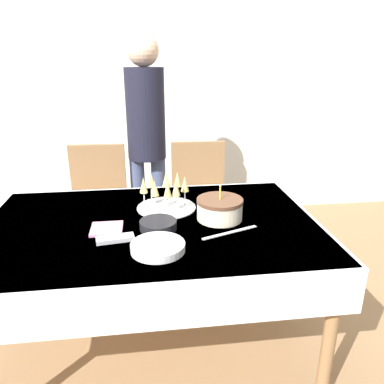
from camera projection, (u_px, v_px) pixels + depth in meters
ground_plane at (156, 343)px, 2.13m from camera, size 12.00×12.00×0.00m
wall_back at (144, 78)px, 3.46m from camera, size 8.00×0.05×2.70m
dining_table at (152, 241)px, 1.91m from camera, size 1.68×1.09×0.75m
dining_chair_far_left at (99, 206)px, 2.72m from camera, size 0.43×0.43×0.94m
dining_chair_far_right at (199, 201)px, 2.80m from camera, size 0.43×0.43×0.94m
birthday_cake at (220, 209)px, 1.90m from camera, size 0.24×0.24×0.18m
champagne_tray at (166, 192)px, 2.03m from camera, size 0.32×0.32×0.18m
plate_stack_main at (158, 247)px, 1.60m from camera, size 0.23×0.23×0.03m
plate_stack_dessert at (158, 225)px, 1.80m from camera, size 0.18×0.18×0.04m
cake_knife at (230, 232)px, 1.77m from camera, size 0.29×0.12×0.00m
fork_pile at (115, 239)px, 1.69m from camera, size 0.18×0.09×0.02m
napkin_pile at (107, 229)px, 1.80m from camera, size 0.15×0.15×0.01m
person_standing at (146, 131)px, 2.74m from camera, size 0.28×0.28×1.69m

